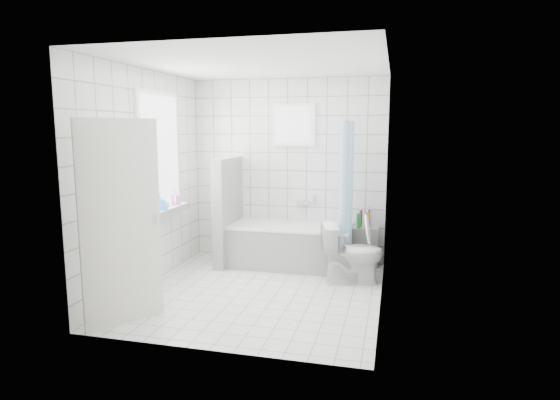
# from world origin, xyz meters

# --- Properties ---
(ground) EXTENTS (3.00, 3.00, 0.00)m
(ground) POSITION_xyz_m (0.00, 0.00, 0.00)
(ground) COLOR white
(ground) RESTS_ON ground
(ceiling) EXTENTS (3.00, 3.00, 0.00)m
(ceiling) POSITION_xyz_m (0.00, 0.00, 2.60)
(ceiling) COLOR white
(ceiling) RESTS_ON ground
(wall_back) EXTENTS (2.80, 0.02, 2.60)m
(wall_back) POSITION_xyz_m (0.00, 1.50, 1.30)
(wall_back) COLOR white
(wall_back) RESTS_ON ground
(wall_front) EXTENTS (2.80, 0.02, 2.60)m
(wall_front) POSITION_xyz_m (0.00, -1.50, 1.30)
(wall_front) COLOR white
(wall_front) RESTS_ON ground
(wall_left) EXTENTS (0.02, 3.00, 2.60)m
(wall_left) POSITION_xyz_m (-1.40, 0.00, 1.30)
(wall_left) COLOR white
(wall_left) RESTS_ON ground
(wall_right) EXTENTS (0.02, 3.00, 2.60)m
(wall_right) POSITION_xyz_m (1.40, 0.00, 1.30)
(wall_right) COLOR white
(wall_right) RESTS_ON ground
(window_left) EXTENTS (0.01, 0.90, 1.40)m
(window_left) POSITION_xyz_m (-1.35, 0.30, 1.60)
(window_left) COLOR white
(window_left) RESTS_ON wall_left
(window_back) EXTENTS (0.50, 0.01, 0.50)m
(window_back) POSITION_xyz_m (0.10, 1.46, 1.95)
(window_back) COLOR white
(window_back) RESTS_ON wall_back
(window_sill) EXTENTS (0.18, 1.02, 0.08)m
(window_sill) POSITION_xyz_m (-1.31, 0.30, 0.86)
(window_sill) COLOR white
(window_sill) RESTS_ON wall_left
(door) EXTENTS (0.48, 0.68, 2.00)m
(door) POSITION_xyz_m (-1.03, -1.15, 1.00)
(door) COLOR silver
(door) RESTS_ON ground
(bathtub) EXTENTS (1.66, 0.77, 0.58)m
(bathtub) POSITION_xyz_m (0.13, 1.12, 0.29)
(bathtub) COLOR white
(bathtub) RESTS_ON ground
(partition_wall) EXTENTS (0.15, 0.85, 1.50)m
(partition_wall) POSITION_xyz_m (-0.76, 1.07, 0.75)
(partition_wall) COLOR white
(partition_wall) RESTS_ON ground
(tiled_ledge) EXTENTS (0.40, 0.24, 0.55)m
(tiled_ledge) POSITION_xyz_m (1.12, 1.38, 0.28)
(tiled_ledge) COLOR white
(tiled_ledge) RESTS_ON ground
(toilet) EXTENTS (0.84, 0.63, 0.76)m
(toilet) POSITION_xyz_m (1.03, 0.61, 0.38)
(toilet) COLOR white
(toilet) RESTS_ON ground
(curtain_rod) EXTENTS (0.02, 0.80, 0.02)m
(curtain_rod) POSITION_xyz_m (0.91, 1.10, 2.00)
(curtain_rod) COLOR silver
(curtain_rod) RESTS_ON wall_back
(shower_curtain) EXTENTS (0.14, 0.48, 1.78)m
(shower_curtain) POSITION_xyz_m (0.91, 0.97, 1.10)
(shower_curtain) COLOR #438BC7
(shower_curtain) RESTS_ON curtain_rod
(tub_faucet) EXTENTS (0.18, 0.06, 0.06)m
(tub_faucet) POSITION_xyz_m (0.23, 1.46, 0.85)
(tub_faucet) COLOR silver
(tub_faucet) RESTS_ON wall_back
(sill_bottles) EXTENTS (0.18, 0.55, 0.20)m
(sill_bottles) POSITION_xyz_m (-1.30, 0.28, 0.99)
(sill_bottles) COLOR #3492EB
(sill_bottles) RESTS_ON window_sill
(ledge_bottles) EXTENTS (0.18, 0.17, 0.25)m
(ledge_bottles) POSITION_xyz_m (1.11, 1.36, 0.66)
(ledge_bottles) COLOR blue
(ledge_bottles) RESTS_ON tiled_ledge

